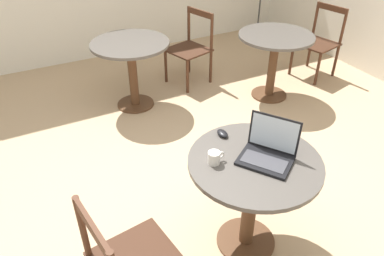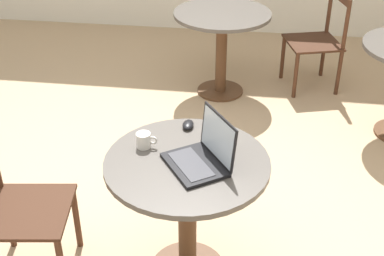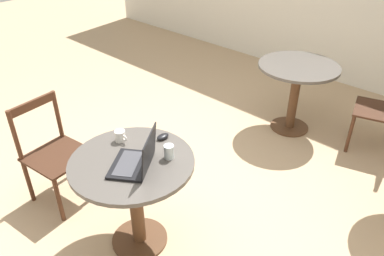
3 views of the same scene
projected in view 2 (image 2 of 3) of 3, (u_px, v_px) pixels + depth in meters
ground_plane at (170, 206)px, 3.51m from camera, size 16.00×16.00×0.00m
cafe_table_near at (187, 189)px, 2.73m from camera, size 0.83×0.83×0.75m
cafe_table_far at (222, 32)px, 4.59m from camera, size 0.83×0.83×0.75m
chair_near_left at (18, 210)px, 2.80m from camera, size 0.50×0.50×0.88m
chair_far_right at (318, 41)px, 4.77m from camera, size 0.55×0.55×0.88m
laptop at (202, 155)px, 2.59m from camera, size 0.39×0.40×0.25m
mouse at (188, 125)px, 2.90m from camera, size 0.06×0.10×0.03m
mug at (144, 140)px, 2.72m from camera, size 0.11×0.07×0.08m
drinking_glass at (223, 135)px, 2.75m from camera, size 0.07×0.07×0.10m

